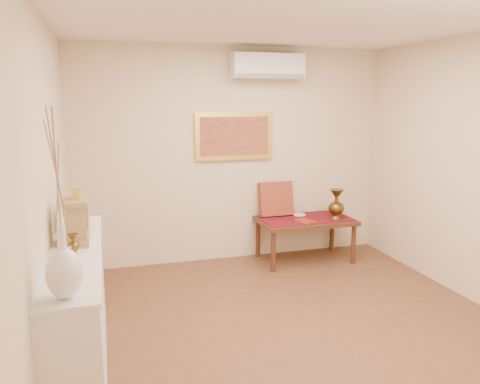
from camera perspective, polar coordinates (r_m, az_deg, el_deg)
name	(u,v)px	position (r m, az deg, el deg)	size (l,w,h in m)	color
floor	(303,338)	(4.32, 7.67, -17.27)	(4.50, 4.50, 0.00)	brown
ceiling	(312,13)	(3.85, 8.79, 20.79)	(4.50, 4.50, 0.00)	white
wall_back	(234,156)	(5.96, -0.80, 4.46)	(4.00, 0.02, 2.70)	beige
wall_left	(45,201)	(3.54, -22.72, -1.08)	(0.02, 4.50, 2.70)	beige
white_vase	(59,206)	(2.64, -21.19, -1.58)	(0.20, 0.20, 1.04)	silver
candlestick	(68,262)	(3.09, -20.21, -7.97)	(0.09, 0.09, 0.19)	silver
brass_urn_small	(73,241)	(3.49, -19.72, -5.65)	(0.09, 0.09, 0.19)	brown
table_cloth	(305,219)	(6.05, 7.97, -3.22)	(1.14, 0.59, 0.01)	maroon
brass_urn_tall	(336,201)	(6.06, 11.68, -1.06)	(0.20, 0.20, 0.46)	brown
plate	(299,215)	(6.20, 7.23, -2.75)	(0.17, 0.17, 0.01)	silver
menu	(305,221)	(5.88, 7.89, -3.53)	(0.18, 0.25, 0.01)	maroon
cushion	(276,199)	(6.11, 4.40, -0.82)	(0.44, 0.10, 0.44)	maroon
display_ledge	(79,312)	(3.79, -19.02, -13.72)	(0.37, 2.02, 0.98)	white
mantel_clock	(78,220)	(3.76, -19.19, -3.22)	(0.17, 0.36, 0.41)	#A28953
wooden_chest	(78,215)	(4.13, -19.14, -2.69)	(0.16, 0.21, 0.24)	#A28953
low_table	(305,224)	(6.07, 7.95, -3.85)	(1.20, 0.70, 0.55)	#502A18
painting	(234,136)	(5.91, -0.73, 6.84)	(1.00, 0.06, 0.60)	gold
ac_unit	(268,66)	(5.92, 3.39, 15.05)	(0.90, 0.25, 0.30)	white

